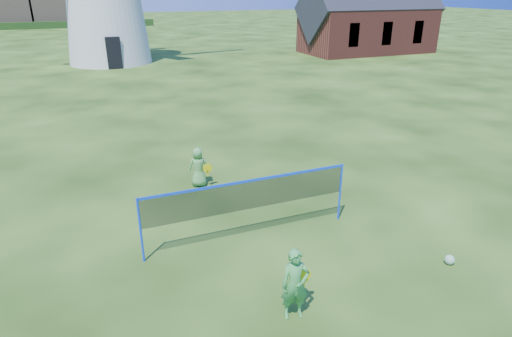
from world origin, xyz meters
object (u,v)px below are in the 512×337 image
Objects in this scene: badminton_net at (249,196)px; player_boy at (199,167)px; play_ball at (450,260)px; player_girl at (295,284)px; chapel at (368,20)px.

player_boy is (-0.30, 3.40, -0.53)m from badminton_net.
play_ball is (3.97, -6.04, -0.50)m from player_boy.
player_boy is at bearing 103.64° from player_girl.
player_girl is 3.93m from play_ball.
player_boy is (-22.47, -23.07, -2.30)m from chapel.
play_ball is at bearing 135.82° from player_boy.
player_girl reaches higher than play_ball.
chapel is at bearing 50.06° from badminton_net.
player_girl is 6.20m from player_boy.
badminton_net reaches higher than player_boy.
badminton_net is at bearing 107.57° from player_boy.
badminton_net is at bearing 144.21° from play_ball.
chapel is 32.29m from player_boy.
chapel is 34.61m from play_ball.
chapel is at bearing 57.57° from play_ball.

